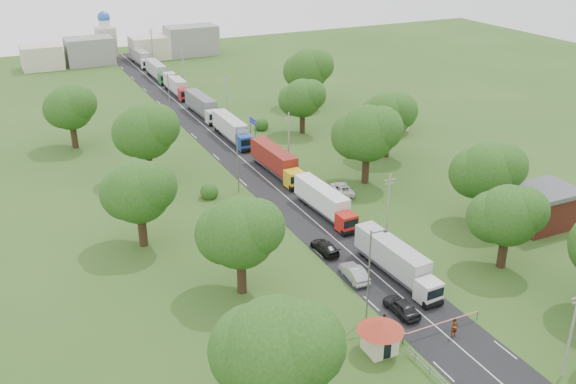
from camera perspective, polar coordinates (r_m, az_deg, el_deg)
ground at (r=83.80m, az=2.90°, el=-3.09°), size 260.00×260.00×0.00m
road at (r=100.19m, az=-2.53°, el=1.60°), size 8.00×200.00×0.04m
boom_barrier at (r=64.93m, az=12.55°, el=-11.64°), size 9.22×0.35×1.18m
guard_booth at (r=61.25m, az=8.22°, el=-12.22°), size 4.40×4.40×3.45m
info_sign at (r=114.05m, az=-3.14°, el=6.01°), size 0.12×3.10×4.10m
pole_0 at (r=61.35m, az=23.86°, el=-11.37°), size 1.60×0.24×9.00m
pole_1 at (r=79.05m, az=8.90°, el=-1.33°), size 1.60×0.24×9.00m
pole_2 at (r=101.50m, az=0.06°, el=4.75°), size 1.60×0.24×9.00m
pole_3 at (r=126.19m, az=-5.51°, el=8.51°), size 1.60×0.24×9.00m
pole_4 at (r=152.03m, az=-9.29°, el=10.96°), size 1.60×0.24×9.00m
pole_5 at (r=178.52m, az=-12.00°, el=12.67°), size 1.60×0.24×9.00m
lamp_0 at (r=63.71m, az=7.32°, el=-6.95°), size 2.03×0.22×10.00m
lamp_1 at (r=91.98m, az=-4.42°, el=3.18°), size 2.03×0.22×10.00m
lamp_2 at (r=123.74m, az=-10.45°, el=8.33°), size 2.03×0.22×10.00m
tree_2 at (r=75.84m, az=18.91°, el=-1.95°), size 8.00×8.00×10.10m
tree_3 at (r=86.03m, az=17.35°, el=1.81°), size 8.80×8.80×11.07m
tree_4 at (r=95.00m, az=7.01°, el=5.23°), size 9.60×9.60×12.05m
tree_5 at (r=106.29m, az=8.84°, el=6.80°), size 8.80×8.80×11.07m
tree_6 at (r=117.04m, az=1.26°, el=8.35°), size 8.00×8.00×10.10m
tree_7 at (r=133.67m, az=1.82°, el=10.88°), size 9.60×9.60×12.05m
tree_9 at (r=49.33m, az=-1.09°, el=-13.82°), size 9.60×9.60×12.05m
tree_10 at (r=66.92m, az=-4.33°, el=-3.56°), size 8.80×8.80×11.07m
tree_11 at (r=78.25m, az=-13.18°, el=0.08°), size 8.80×8.80×11.07m
tree_12 at (r=97.54m, az=-12.54°, el=5.33°), size 9.60×9.60×12.05m
tree_13 at (r=115.39m, az=-18.82°, el=7.17°), size 8.80×8.80×11.07m
house_brick at (r=89.18m, az=21.63°, el=-1.24°), size 8.60×6.60×5.20m
house_cream at (r=121.01m, az=8.77°, el=7.15°), size 10.08×10.08×5.80m
distant_town at (r=182.49m, az=-13.86°, el=12.36°), size 52.00×8.00×8.00m
church at (r=189.00m, az=-15.89°, el=13.12°), size 5.00×5.00×12.30m
truck_0 at (r=72.92m, az=9.60°, el=-6.02°), size 2.91×13.96×3.86m
truck_1 at (r=86.21m, az=3.28°, el=-0.82°), size 2.86×13.57×3.75m
truck_2 at (r=99.40m, az=-1.04°, el=2.76°), size 2.93×14.53×4.02m
truck_3 at (r=114.84m, az=-5.03°, el=5.61°), size 2.48×14.24×3.95m
truck_4 at (r=129.46m, az=-7.62°, el=7.63°), size 2.89×14.49×4.01m
truck_5 at (r=145.91m, az=-9.88°, el=9.30°), size 2.37×13.65×3.79m
truck_6 at (r=160.60m, az=-11.55°, el=10.52°), size 2.39×13.87×3.85m
truck_7 at (r=176.65m, az=-12.97°, el=11.60°), size 3.08×13.98×3.86m
car_lane_front at (r=67.44m, az=10.06°, el=-10.01°), size 1.99×4.75×1.61m
car_lane_mid at (r=72.41m, az=5.91°, el=-7.17°), size 2.08×4.94×1.59m
car_lane_rear at (r=77.50m, az=3.29°, el=-4.91°), size 2.04×4.84×1.39m
car_verge_near at (r=93.25m, az=4.81°, el=0.28°), size 3.63×5.83×1.51m
car_verge_far at (r=112.47m, az=-2.31°, el=4.55°), size 2.00×4.44×1.48m
pedestrian_near at (r=65.15m, az=14.57°, el=-11.64°), size 0.73×0.50×1.95m
pedestrian_booth at (r=65.05m, az=8.57°, el=-11.33°), size 0.96×0.93×1.56m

